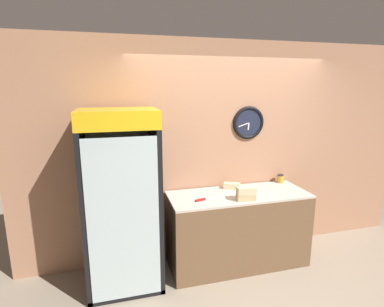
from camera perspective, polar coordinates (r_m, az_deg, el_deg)
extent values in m
cube|color=#AD7A5B|center=(3.83, 6.89, 0.46)|extent=(5.20, 0.06, 2.70)
torus|color=black|center=(3.83, 10.71, 5.77)|extent=(0.41, 0.04, 0.41)
cylinder|color=#1E2338|center=(3.83, 10.71, 5.77)|extent=(0.34, 0.01, 0.34)
cube|color=white|center=(3.83, 10.70, 5.09)|extent=(0.02, 0.01, 0.09)
cube|color=white|center=(3.80, 9.82, 5.40)|extent=(0.14, 0.01, 0.06)
cube|color=brown|center=(3.82, 8.65, -14.15)|extent=(1.67, 0.63, 0.88)
cube|color=#BCB2A3|center=(3.64, 8.88, -7.74)|extent=(1.67, 0.63, 0.02)
cube|color=black|center=(3.63, -13.34, -8.26)|extent=(0.78, 0.04, 1.76)
cube|color=black|center=(3.35, -19.50, -10.49)|extent=(0.05, 0.67, 1.76)
cube|color=black|center=(3.36, -6.81, -9.72)|extent=(0.05, 0.67, 1.76)
cube|color=black|center=(3.75, -12.44, -22.29)|extent=(0.78, 0.67, 0.05)
cube|color=white|center=(3.61, -13.33, -8.42)|extent=(0.68, 0.02, 1.66)
cube|color=silver|center=(3.02, -12.86, -12.63)|extent=(0.68, 0.01, 1.66)
cube|color=gold|center=(3.07, -14.01, 6.53)|extent=(0.78, 0.61, 0.18)
cube|color=silver|center=(3.48, -12.79, -16.13)|extent=(0.66, 0.55, 0.01)
cube|color=silver|center=(3.32, -13.13, -10.13)|extent=(0.66, 0.55, 0.01)
cube|color=silver|center=(3.19, -13.48, -3.58)|extent=(0.66, 0.55, 0.01)
cylinder|color=#2D6B38|center=(2.95, -18.22, -3.69)|extent=(0.07, 0.07, 0.14)
cylinder|color=#2D6B38|center=(2.92, -18.35, -1.84)|extent=(0.03, 0.03, 0.06)
cylinder|color=#2D6B38|center=(2.95, -10.03, -3.20)|extent=(0.06, 0.06, 0.14)
cylinder|color=#2D6B38|center=(2.92, -10.10, -1.32)|extent=(0.02, 0.02, 0.06)
cylinder|color=#5B2D19|center=(3.24, -11.92, -16.76)|extent=(0.06, 0.06, 0.15)
cylinder|color=#5B2D19|center=(3.19, -12.01, -15.05)|extent=(0.03, 0.03, 0.07)
cylinder|color=#72337F|center=(3.08, -8.68, -10.33)|extent=(0.06, 0.06, 0.13)
cylinder|color=#72337F|center=(3.05, -8.74, -8.75)|extent=(0.02, 0.02, 0.05)
cylinder|color=gold|center=(2.94, -15.60, -3.72)|extent=(0.07, 0.07, 0.12)
cylinder|color=gold|center=(2.92, -15.70, -2.14)|extent=(0.03, 0.03, 0.05)
cylinder|color=#B2231E|center=(3.07, -18.44, -10.69)|extent=(0.06, 0.06, 0.15)
cylinder|color=#B2231E|center=(3.03, -18.58, -8.80)|extent=(0.02, 0.02, 0.07)
cylinder|color=#B2BCCC|center=(3.07, -13.71, -10.38)|extent=(0.07, 0.07, 0.16)
cylinder|color=#B2BCCC|center=(3.03, -13.82, -8.43)|extent=(0.03, 0.03, 0.07)
cylinder|color=navy|center=(3.25, -17.91, -17.03)|extent=(0.07, 0.07, 0.16)
cylinder|color=navy|center=(3.19, -18.05, -15.27)|extent=(0.03, 0.03, 0.07)
cube|color=tan|center=(3.44, 10.23, -8.12)|extent=(0.22, 0.13, 0.08)
cube|color=beige|center=(3.41, 10.28, -6.94)|extent=(0.22, 0.12, 0.08)
cube|color=beige|center=(3.77, 7.61, -6.15)|extent=(0.22, 0.17, 0.07)
cube|color=silver|center=(3.47, 4.28, -8.38)|extent=(0.25, 0.10, 0.00)
cube|color=maroon|center=(3.37, 1.61, -8.82)|extent=(0.13, 0.06, 0.02)
cylinder|color=gold|center=(4.14, 16.47, -4.68)|extent=(0.09, 0.09, 0.10)
cylinder|color=#262628|center=(4.13, 16.52, -3.94)|extent=(0.08, 0.08, 0.01)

